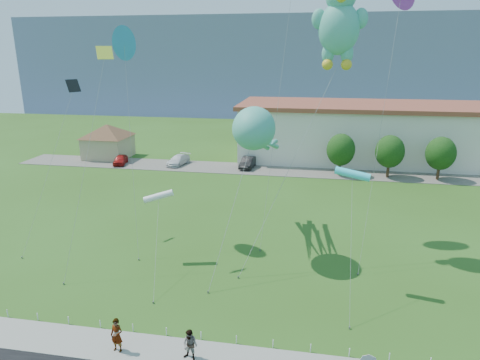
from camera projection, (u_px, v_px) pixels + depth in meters
name	position (u px, v px, depth m)	size (l,w,h in m)	color
ground	(190.00, 323.00, 25.09)	(160.00, 160.00, 0.00)	#2B4F16
sidewalk	(175.00, 354.00, 22.49)	(80.00, 2.50, 0.10)	gray
parking_strip	(264.00, 170.00, 58.11)	(70.00, 6.00, 0.06)	#59544C
hill_ridge	(297.00, 62.00, 134.76)	(160.00, 50.00, 25.00)	slate
pavilion	(108.00, 138.00, 64.12)	(9.20, 9.20, 5.00)	tan
warehouse	(452.00, 134.00, 61.07)	(61.00, 15.00, 8.20)	beige
rope_fence	(184.00, 333.00, 23.80)	(26.05, 0.05, 0.50)	white
tree_near	(341.00, 150.00, 54.53)	(3.60, 3.60, 5.47)	#3F2B19
tree_mid	(390.00, 152.00, 53.52)	(3.60, 3.60, 5.47)	#3F2B19
tree_far	(441.00, 153.00, 52.52)	(3.60, 3.60, 5.47)	#3F2B19
pedestrian_left	(117.00, 335.00, 22.39)	(0.69, 0.45, 1.89)	gray
pedestrian_right	(190.00, 345.00, 21.79)	(0.82, 0.64, 1.69)	gray
parked_car_red	(120.00, 160.00, 60.61)	(1.55, 3.85, 1.31)	#A81614
parked_car_white	(178.00, 160.00, 60.39)	(1.87, 4.59, 1.33)	silver
parked_car_black	(248.00, 162.00, 58.80)	(1.56, 4.47, 1.47)	black
octopus_kite	(256.00, 135.00, 32.47)	(3.68, 13.55, 11.57)	teal
teddy_bear_kite	(339.00, 22.00, 30.53)	(8.18, 8.10, 20.37)	teal
small_kite_yellow	(99.00, 83.00, 29.91)	(2.31, 6.35, 15.70)	#CEDD34
small_kite_cyan	(353.00, 175.00, 27.00)	(0.50, 6.15, 8.34)	#34D7EA
small_kite_white	(158.00, 197.00, 31.76)	(1.99, 7.38, 5.44)	white
small_kite_black	(67.00, 106.00, 35.08)	(2.60, 7.33, 13.07)	black
small_kite_blue	(124.00, 48.00, 33.17)	(3.10, 5.63, 16.63)	#2A88F1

